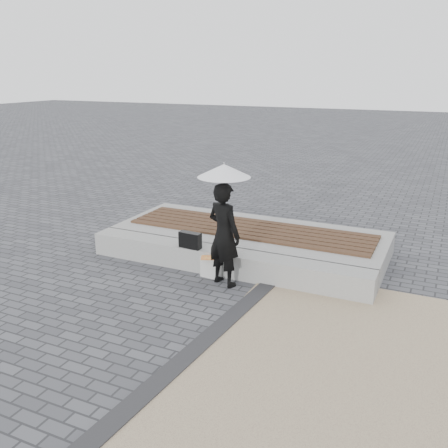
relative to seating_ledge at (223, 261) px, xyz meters
The scene contains 11 objects.
ground 1.61m from the seating_ledge, 90.00° to the right, with size 80.00×80.00×0.00m, color #515156.
terrazzo_zone 3.83m from the seating_ledge, 33.27° to the right, with size 5.00×5.00×0.02m, color tan.
edging_band 2.24m from the seating_ledge, 70.35° to the right, with size 0.25×5.20×0.04m, color #2B2B2D.
seating_ledge is the anchor object (origin of this frame).
timber_platform 1.20m from the seating_ledge, 90.00° to the left, with size 5.00×2.00×0.40m, color #9A9996.
timber_decking 1.22m from the seating_ledge, 90.00° to the left, with size 4.60×1.20×0.04m, color #4E2D20, non-canonical shape.
woman 0.79m from the seating_ledge, 63.05° to the right, with size 0.60×0.40×1.66m, color black.
parasol 1.70m from the seating_ledge, 63.05° to the right, with size 0.81×0.81×1.03m.
handbag 0.66m from the seating_ledge, 165.55° to the right, with size 0.39×0.14×0.27m, color black.
canvas_tote 0.28m from the seating_ledge, 109.07° to the right, with size 0.34×0.14×0.35m, color beige.
magazine 0.37m from the seating_ledge, 106.24° to the right, with size 0.28×0.20×0.01m, color #EA4731.
Camera 1 is at (3.26, -5.36, 3.25)m, focal length 39.39 mm.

